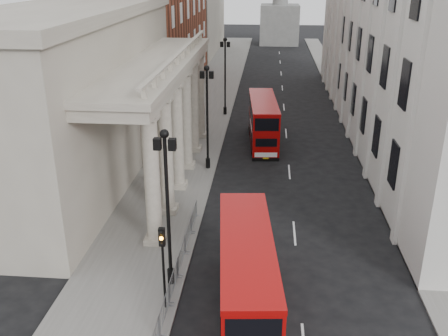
{
  "coord_description": "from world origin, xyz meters",
  "views": [
    {
      "loc": [
        4.07,
        -17.41,
        15.33
      ],
      "look_at": [
        1.35,
        12.91,
        3.01
      ],
      "focal_mm": 40.0,
      "sensor_mm": 36.0,
      "label": 1
    }
  ],
  "objects_px": {
    "pedestrian_a": "(162,165)",
    "pedestrian_c": "(179,172)",
    "lamp_post_north": "(225,71)",
    "lamp_post_south": "(167,199)",
    "pedestrian_b": "(159,179)",
    "lamp_post_mid": "(207,111)",
    "traffic_light": "(163,254)",
    "bus_near": "(246,279)",
    "bus_far": "(263,121)"
  },
  "relations": [
    {
      "from": "lamp_post_south",
      "to": "pedestrian_c",
      "type": "xyz_separation_m",
      "value": [
        -1.81,
        12.66,
        -3.89
      ]
    },
    {
      "from": "lamp_post_mid",
      "to": "traffic_light",
      "type": "height_order",
      "value": "lamp_post_mid"
    },
    {
      "from": "lamp_post_south",
      "to": "lamp_post_north",
      "type": "distance_m",
      "value": 32.0
    },
    {
      "from": "lamp_post_north",
      "to": "pedestrian_a",
      "type": "xyz_separation_m",
      "value": [
        -3.32,
        -18.03,
        -3.91
      ]
    },
    {
      "from": "pedestrian_b",
      "to": "lamp_post_south",
      "type": "bearing_deg",
      "value": 115.82
    },
    {
      "from": "pedestrian_b",
      "to": "pedestrian_c",
      "type": "xyz_separation_m",
      "value": [
        1.24,
        1.23,
        0.11
      ]
    },
    {
      "from": "pedestrian_b",
      "to": "pedestrian_a",
      "type": "bearing_deg",
      "value": -73.07
    },
    {
      "from": "lamp_post_mid",
      "to": "bus_far",
      "type": "xyz_separation_m",
      "value": [
        4.31,
        6.88,
        -2.76
      ]
    },
    {
      "from": "lamp_post_mid",
      "to": "bus_far",
      "type": "relative_size",
      "value": 0.86
    },
    {
      "from": "lamp_post_mid",
      "to": "lamp_post_north",
      "type": "relative_size",
      "value": 1.0
    },
    {
      "from": "bus_far",
      "to": "lamp_post_south",
      "type": "bearing_deg",
      "value": -105.09
    },
    {
      "from": "lamp_post_south",
      "to": "lamp_post_mid",
      "type": "height_order",
      "value": "same"
    },
    {
      "from": "lamp_post_north",
      "to": "pedestrian_a",
      "type": "relative_size",
      "value": 4.72
    },
    {
      "from": "lamp_post_north",
      "to": "lamp_post_south",
      "type": "bearing_deg",
      "value": -90.0
    },
    {
      "from": "bus_far",
      "to": "traffic_light",
      "type": "bearing_deg",
      "value": -104.02
    },
    {
      "from": "pedestrian_b",
      "to": "bus_near",
      "type": "bearing_deg",
      "value": 127.93
    },
    {
      "from": "pedestrian_b",
      "to": "pedestrian_c",
      "type": "bearing_deg",
      "value": -124.29
    },
    {
      "from": "pedestrian_a",
      "to": "lamp_post_north",
      "type": "bearing_deg",
      "value": 68.4
    },
    {
      "from": "lamp_post_north",
      "to": "bus_near",
      "type": "distance_m",
      "value": 34.67
    },
    {
      "from": "lamp_post_south",
      "to": "pedestrian_c",
      "type": "height_order",
      "value": "lamp_post_south"
    },
    {
      "from": "bus_near",
      "to": "pedestrian_a",
      "type": "bearing_deg",
      "value": 108.58
    },
    {
      "from": "traffic_light",
      "to": "pedestrian_c",
      "type": "relative_size",
      "value": 2.39
    },
    {
      "from": "pedestrian_c",
      "to": "bus_near",
      "type": "bearing_deg",
      "value": -61.57
    },
    {
      "from": "bus_far",
      "to": "pedestrian_a",
      "type": "xyz_separation_m",
      "value": [
        -7.62,
        -8.9,
        -1.16
      ]
    },
    {
      "from": "lamp_post_north",
      "to": "bus_near",
      "type": "xyz_separation_m",
      "value": [
        3.98,
        -34.34,
        -2.71
      ]
    },
    {
      "from": "lamp_post_north",
      "to": "pedestrian_a",
      "type": "bearing_deg",
      "value": -100.43
    },
    {
      "from": "lamp_post_mid",
      "to": "pedestrian_a",
      "type": "relative_size",
      "value": 4.72
    },
    {
      "from": "lamp_post_south",
      "to": "pedestrian_a",
      "type": "height_order",
      "value": "lamp_post_south"
    },
    {
      "from": "bus_far",
      "to": "pedestrian_a",
      "type": "bearing_deg",
      "value": -135.01
    },
    {
      "from": "lamp_post_mid",
      "to": "bus_near",
      "type": "xyz_separation_m",
      "value": [
        3.98,
        -18.34,
        -2.71
      ]
    },
    {
      "from": "pedestrian_c",
      "to": "pedestrian_a",
      "type": "bearing_deg",
      "value": 146.2
    },
    {
      "from": "pedestrian_a",
      "to": "pedestrian_c",
      "type": "distance_m",
      "value": 2.0
    },
    {
      "from": "traffic_light",
      "to": "bus_near",
      "type": "relative_size",
      "value": 0.43
    },
    {
      "from": "pedestrian_a",
      "to": "pedestrian_b",
      "type": "relative_size",
      "value": 1.11
    },
    {
      "from": "lamp_post_north",
      "to": "lamp_post_mid",
      "type": "bearing_deg",
      "value": -90.0
    },
    {
      "from": "bus_near",
      "to": "lamp_post_north",
      "type": "bearing_deg",
      "value": 91.09
    },
    {
      "from": "lamp_post_south",
      "to": "pedestrian_b",
      "type": "bearing_deg",
      "value": 104.94
    },
    {
      "from": "traffic_light",
      "to": "pedestrian_b",
      "type": "relative_size",
      "value": 2.72
    },
    {
      "from": "bus_near",
      "to": "pedestrian_a",
      "type": "xyz_separation_m",
      "value": [
        -7.29,
        16.31,
        -1.2
      ]
    },
    {
      "from": "lamp_post_south",
      "to": "traffic_light",
      "type": "xyz_separation_m",
      "value": [
        0.1,
        -2.02,
        -1.8
      ]
    },
    {
      "from": "bus_far",
      "to": "lamp_post_north",
      "type": "bearing_deg",
      "value": 110.83
    },
    {
      "from": "traffic_light",
      "to": "pedestrian_b",
      "type": "bearing_deg",
      "value": 103.18
    },
    {
      "from": "pedestrian_b",
      "to": "lamp_post_mid",
      "type": "bearing_deg",
      "value": -112.81
    },
    {
      "from": "bus_far",
      "to": "pedestrian_a",
      "type": "relative_size",
      "value": 5.51
    },
    {
      "from": "pedestrian_c",
      "to": "lamp_post_south",
      "type": "bearing_deg",
      "value": -74.53
    },
    {
      "from": "bus_near",
      "to": "pedestrian_c",
      "type": "xyz_separation_m",
      "value": [
        -5.79,
        14.99,
        -1.18
      ]
    },
    {
      "from": "pedestrian_c",
      "to": "traffic_light",
      "type": "bearing_deg",
      "value": -75.26
    },
    {
      "from": "pedestrian_a",
      "to": "pedestrian_c",
      "type": "height_order",
      "value": "pedestrian_c"
    },
    {
      "from": "lamp_post_north",
      "to": "bus_far",
      "type": "distance_m",
      "value": 10.46
    },
    {
      "from": "lamp_post_south",
      "to": "bus_far",
      "type": "relative_size",
      "value": 0.86
    }
  ]
}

